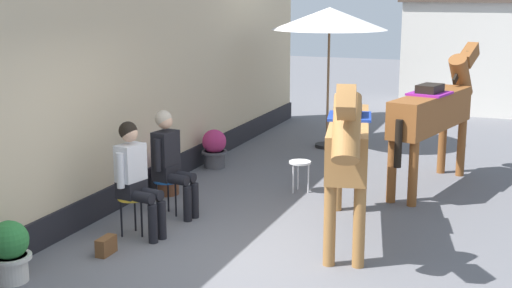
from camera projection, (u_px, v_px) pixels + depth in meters
ground_plane at (326, 191)px, 10.26m from camera, size 40.00×40.00×0.00m
pub_facade_wall at (116, 92)px, 9.46m from camera, size 0.34×14.00×3.40m
distant_cottage at (476, 35)px, 16.95m from camera, size 3.40×2.60×3.50m
seated_visitor_near at (135, 173)px, 8.24m from camera, size 0.61×0.48×1.39m
seated_visitor_far at (170, 158)px, 8.99m from camera, size 0.61×0.49×1.39m
saddled_horse_near at (348, 144)px, 8.06m from camera, size 0.92×2.96×2.06m
saddled_horse_far at (435, 110)px, 10.28m from camera, size 0.99×2.94×2.06m
flower_planter_nearest at (9, 250)px, 7.03m from camera, size 0.43×0.43×0.64m
flower_planter_inner_far at (167, 172)px, 10.05m from camera, size 0.43×0.43×0.64m
flower_planter_farthest at (214, 148)px, 11.56m from camera, size 0.43×0.43×0.64m
cafe_parasol at (330, 19)px, 12.61m from camera, size 2.10×2.10×2.58m
spare_stool_white at (300, 165)px, 10.14m from camera, size 0.32×0.32×0.46m
satchel_bag at (106, 246)px, 7.80m from camera, size 0.13×0.28×0.20m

